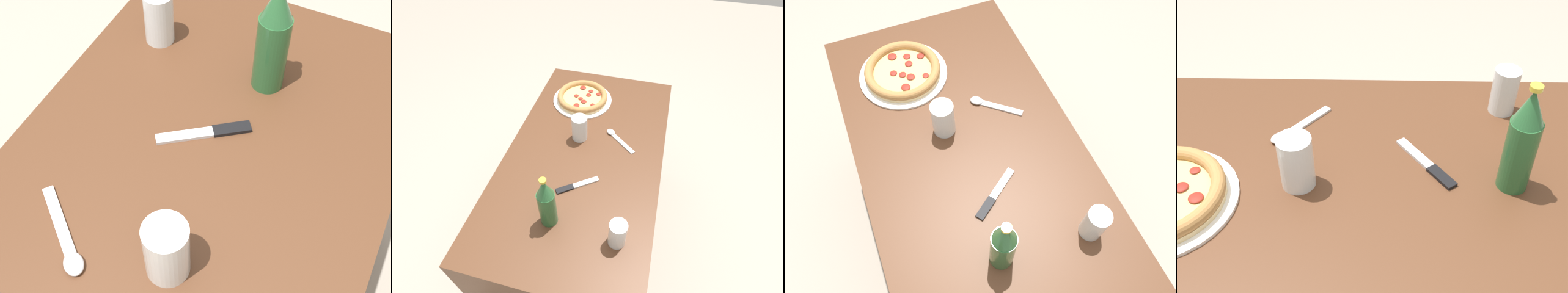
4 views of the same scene
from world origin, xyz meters
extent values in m
cylinder|color=white|center=(-0.38, -0.22, 0.83)|extent=(0.06, 0.06, 0.12)
cylinder|color=maroon|center=(-0.38, -0.22, 0.81)|extent=(0.05, 0.05, 0.07)
cylinder|color=white|center=(0.09, 0.05, 0.83)|extent=(0.07, 0.07, 0.12)
cylinder|color=beige|center=(0.09, 0.05, 0.82)|extent=(0.06, 0.06, 0.08)
cylinder|color=#286033|center=(-0.36, 0.04, 0.86)|extent=(0.06, 0.06, 0.17)
cone|color=#286033|center=(-0.36, 0.04, 0.98)|extent=(0.06, 0.06, 0.08)
cube|color=black|center=(-0.21, 0.03, 0.78)|extent=(0.06, 0.07, 0.01)
cube|color=silver|center=(-0.16, -0.05, 0.78)|extent=(0.08, 0.10, 0.01)
cube|color=silver|center=(0.10, -0.16, 0.78)|extent=(0.11, 0.13, 0.01)
ellipsoid|color=silver|center=(0.16, -0.09, 0.78)|extent=(0.05, 0.05, 0.02)
camera|label=1|loc=(0.40, 0.25, 1.59)|focal=50.00mm
camera|label=2|loc=(-0.88, -0.24, 1.81)|focal=28.00mm
camera|label=3|loc=(-0.58, 0.19, 1.82)|focal=35.00mm
camera|label=4|loc=(-0.08, 0.77, 1.52)|focal=45.00mm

